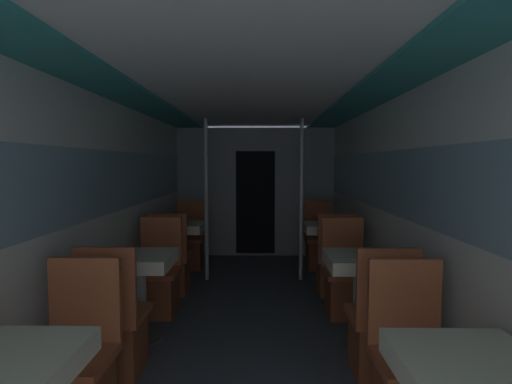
% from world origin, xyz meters
% --- Properties ---
extents(wall_left, '(0.05, 8.29, 2.10)m').
position_xyz_m(wall_left, '(-1.31, 2.74, 1.09)').
color(wall_left, silver).
rests_on(wall_left, ground_plane).
extents(wall_right, '(0.05, 8.29, 2.10)m').
position_xyz_m(wall_right, '(1.31, 2.74, 1.09)').
color(wall_right, silver).
rests_on(wall_right, ground_plane).
extents(ceiling_panel, '(2.62, 8.29, 0.07)m').
position_xyz_m(ceiling_panel, '(0.00, 2.74, 2.15)').
color(ceiling_panel, white).
rests_on(ceiling_panel, wall_left).
extents(bulkhead_far, '(2.57, 0.09, 2.10)m').
position_xyz_m(bulkhead_far, '(0.00, 5.72, 1.05)').
color(bulkhead_far, gray).
rests_on(bulkhead_far, ground_plane).
extents(chair_left_far_0, '(0.42, 0.42, 0.97)m').
position_xyz_m(chair_left_far_0, '(-0.95, 1.31, 0.29)').
color(chair_left_far_0, brown).
rests_on(chair_left_far_0, ground_plane).
extents(dining_table_left_1, '(0.57, 0.57, 0.75)m').
position_xyz_m(dining_table_left_1, '(-0.95, 2.52, 0.61)').
color(dining_table_left_1, '#4C4C51').
rests_on(dining_table_left_1, ground_plane).
extents(chair_left_near_1, '(0.42, 0.42, 0.97)m').
position_xyz_m(chair_left_near_1, '(-0.95, 1.93, 0.29)').
color(chair_left_near_1, brown).
rests_on(chair_left_near_1, ground_plane).
extents(chair_left_far_1, '(0.42, 0.42, 0.97)m').
position_xyz_m(chair_left_far_1, '(-0.95, 3.10, 0.29)').
color(chair_left_far_1, brown).
rests_on(chair_left_far_1, ground_plane).
extents(dining_table_left_2, '(0.57, 0.57, 0.75)m').
position_xyz_m(dining_table_left_2, '(-0.95, 4.31, 0.61)').
color(dining_table_left_2, '#4C4C51').
rests_on(dining_table_left_2, ground_plane).
extents(chair_left_near_2, '(0.42, 0.42, 0.97)m').
position_xyz_m(chair_left_near_2, '(-0.95, 3.73, 0.29)').
color(chair_left_near_2, brown).
rests_on(chair_left_near_2, ground_plane).
extents(chair_left_far_2, '(0.42, 0.42, 0.97)m').
position_xyz_m(chair_left_far_2, '(-0.95, 4.90, 0.29)').
color(chair_left_far_2, brown).
rests_on(chair_left_far_2, ground_plane).
extents(support_pole_left_2, '(0.05, 0.05, 2.10)m').
position_xyz_m(support_pole_left_2, '(-0.62, 4.31, 1.05)').
color(support_pole_left_2, silver).
rests_on(support_pole_left_2, ground_plane).
extents(dining_table_right_1, '(0.57, 0.57, 0.75)m').
position_xyz_m(dining_table_right_1, '(0.95, 2.52, 0.61)').
color(dining_table_right_1, '#4C4C51').
rests_on(dining_table_right_1, ground_plane).
extents(chair_right_near_1, '(0.42, 0.42, 0.97)m').
position_xyz_m(chair_right_near_1, '(0.95, 1.93, 0.29)').
color(chair_right_near_1, brown).
rests_on(chair_right_near_1, ground_plane).
extents(chair_right_far_1, '(0.42, 0.42, 0.97)m').
position_xyz_m(chair_right_far_1, '(0.95, 3.10, 0.29)').
color(chair_right_far_1, brown).
rests_on(chair_right_far_1, ground_plane).
extents(dining_table_right_2, '(0.57, 0.57, 0.75)m').
position_xyz_m(dining_table_right_2, '(0.95, 4.31, 0.61)').
color(dining_table_right_2, '#4C4C51').
rests_on(dining_table_right_2, ground_plane).
extents(chair_right_near_2, '(0.42, 0.42, 0.97)m').
position_xyz_m(chair_right_near_2, '(0.95, 3.73, 0.29)').
color(chair_right_near_2, brown).
rests_on(chair_right_near_2, ground_plane).
extents(chair_right_far_2, '(0.42, 0.42, 0.97)m').
position_xyz_m(chair_right_far_2, '(0.95, 4.90, 0.29)').
color(chair_right_far_2, brown).
rests_on(chair_right_far_2, ground_plane).
extents(support_pole_right_2, '(0.05, 0.05, 2.10)m').
position_xyz_m(support_pole_right_2, '(0.62, 4.31, 1.05)').
color(support_pole_right_2, silver).
rests_on(support_pole_right_2, ground_plane).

